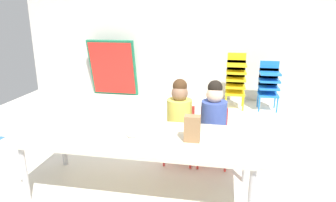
# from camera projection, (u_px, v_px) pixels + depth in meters

# --- Properties ---
(ground_plane) EXTENTS (6.17, 5.21, 0.02)m
(ground_plane) POSITION_uv_depth(u_px,v_px,m) (153.00, 159.00, 3.39)
(ground_plane) COLOR silver
(back_wall) EXTENTS (6.17, 0.10, 2.79)m
(back_wall) POSITION_uv_depth(u_px,v_px,m) (185.00, 22.00, 5.45)
(back_wall) COLOR beige
(back_wall) RESTS_ON ground_plane
(craft_table) EXTENTS (2.03, 0.77, 0.54)m
(craft_table) POSITION_uv_depth(u_px,v_px,m) (140.00, 140.00, 2.64)
(craft_table) COLOR beige
(craft_table) RESTS_ON ground_plane
(seated_child_near_camera) EXTENTS (0.32, 0.32, 0.92)m
(seated_child_near_camera) POSITION_uv_depth(u_px,v_px,m) (180.00, 114.00, 3.15)
(seated_child_near_camera) COLOR red
(seated_child_near_camera) RESTS_ON ground_plane
(seated_child_middle_seat) EXTENTS (0.32, 0.32, 0.92)m
(seated_child_middle_seat) POSITION_uv_depth(u_px,v_px,m) (214.00, 116.00, 3.09)
(seated_child_middle_seat) COLOR red
(seated_child_middle_seat) RESTS_ON ground_plane
(kid_chair_yellow_stack) EXTENTS (0.32, 0.30, 0.92)m
(kid_chair_yellow_stack) POSITION_uv_depth(u_px,v_px,m) (236.00, 78.00, 5.04)
(kid_chair_yellow_stack) COLOR yellow
(kid_chair_yellow_stack) RESTS_ON ground_plane
(kid_chair_blue_stack) EXTENTS (0.32, 0.30, 0.80)m
(kid_chair_blue_stack) POSITION_uv_depth(u_px,v_px,m) (269.00, 83.00, 4.97)
(kid_chair_blue_stack) COLOR blue
(kid_chair_blue_stack) RESTS_ON ground_plane
(folded_activity_table) EXTENTS (0.90, 0.29, 1.09)m
(folded_activity_table) POSITION_uv_depth(u_px,v_px,m) (113.00, 68.00, 5.75)
(folded_activity_table) COLOR #19724C
(folded_activity_table) RESTS_ON ground_plane
(paper_bag_brown) EXTENTS (0.13, 0.09, 0.22)m
(paper_bag_brown) POSITION_uv_depth(u_px,v_px,m) (192.00, 128.00, 2.48)
(paper_bag_brown) COLOR #9E754C
(paper_bag_brown) RESTS_ON craft_table
(paper_plate_near_edge) EXTENTS (0.18, 0.18, 0.01)m
(paper_plate_near_edge) POSITION_uv_depth(u_px,v_px,m) (98.00, 130.00, 2.73)
(paper_plate_near_edge) COLOR white
(paper_plate_near_edge) RESTS_ON craft_table
(paper_plate_center_table) EXTENTS (0.18, 0.18, 0.01)m
(paper_plate_center_table) POSITION_uv_depth(u_px,v_px,m) (158.00, 135.00, 2.62)
(paper_plate_center_table) COLOR white
(paper_plate_center_table) RESTS_ON craft_table
(donut_powdered_on_plate) EXTENTS (0.11, 0.11, 0.03)m
(donut_powdered_on_plate) POSITION_uv_depth(u_px,v_px,m) (98.00, 128.00, 2.72)
(donut_powdered_on_plate) COLOR white
(donut_powdered_on_plate) RESTS_ON craft_table
(donut_powdered_loose) EXTENTS (0.11, 0.11, 0.03)m
(donut_powdered_loose) POSITION_uv_depth(u_px,v_px,m) (132.00, 134.00, 2.61)
(donut_powdered_loose) COLOR white
(donut_powdered_loose) RESTS_ON craft_table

